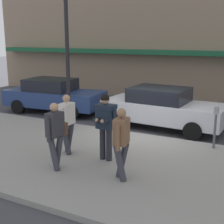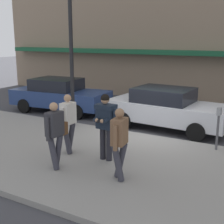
% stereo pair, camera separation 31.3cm
% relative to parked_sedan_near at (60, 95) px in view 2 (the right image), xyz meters
% --- Properties ---
extents(ground_plane, '(80.00, 80.00, 0.00)m').
position_rel_parked_sedan_near_xyz_m(ground_plane, '(5.08, -1.44, -0.79)').
color(ground_plane, '#3D3D42').
extents(sidewalk, '(32.00, 5.30, 0.14)m').
position_rel_parked_sedan_near_xyz_m(sidewalk, '(6.08, -4.29, -0.72)').
color(sidewalk, gray).
rests_on(sidewalk, ground).
extents(curb_paint_line, '(28.00, 0.12, 0.01)m').
position_rel_parked_sedan_near_xyz_m(curb_paint_line, '(6.08, -1.39, -0.79)').
color(curb_paint_line, silver).
rests_on(curb_paint_line, ground).
extents(parked_sedan_near, '(4.63, 2.20, 1.54)m').
position_rel_parked_sedan_near_xyz_m(parked_sedan_near, '(0.00, 0.00, 0.00)').
color(parked_sedan_near, navy).
rests_on(parked_sedan_near, ground).
extents(parked_sedan_mid, '(4.60, 2.14, 1.54)m').
position_rel_parked_sedan_near_xyz_m(parked_sedan_mid, '(5.25, -0.22, 0.00)').
color(parked_sedan_mid, silver).
rests_on(parked_sedan_mid, ground).
extents(man_texting_on_phone, '(0.65, 0.60, 1.81)m').
position_rel_parked_sedan_near_xyz_m(man_texting_on_phone, '(5.01, -4.31, 0.46)').
color(man_texting_on_phone, '#23232B').
rests_on(man_texting_on_phone, sidewalk).
extents(pedestrian_in_light_coat, '(0.33, 0.60, 1.70)m').
position_rel_parked_sedan_near_xyz_m(pedestrian_in_light_coat, '(3.81, -4.35, 0.32)').
color(pedestrian_in_light_coat, '#33333D').
rests_on(pedestrian_in_light_coat, sidewalk).
extents(pedestrian_with_bag, '(0.34, 0.72, 1.70)m').
position_rel_parked_sedan_near_xyz_m(pedestrian_with_bag, '(4.18, -5.37, 0.32)').
color(pedestrian_with_bag, '#33333D').
rests_on(pedestrian_with_bag, sidewalk).
extents(pedestrian_dark_coat, '(0.36, 0.60, 1.70)m').
position_rel_parked_sedan_near_xyz_m(pedestrian_dark_coat, '(5.88, -5.18, 0.32)').
color(pedestrian_dark_coat, '#33333D').
rests_on(pedestrian_dark_coat, sidewalk).
extents(street_lamp_post, '(0.36, 0.36, 4.88)m').
position_rel_parked_sedan_near_xyz_m(street_lamp_post, '(2.30, -2.09, 2.35)').
color(street_lamp_post, black).
rests_on(street_lamp_post, sidewalk).
extents(parking_meter, '(0.12, 0.18, 1.27)m').
position_rel_parked_sedan_near_xyz_m(parking_meter, '(7.45, -2.04, 0.18)').
color(parking_meter, '#4C4C51').
rests_on(parking_meter, sidewalk).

